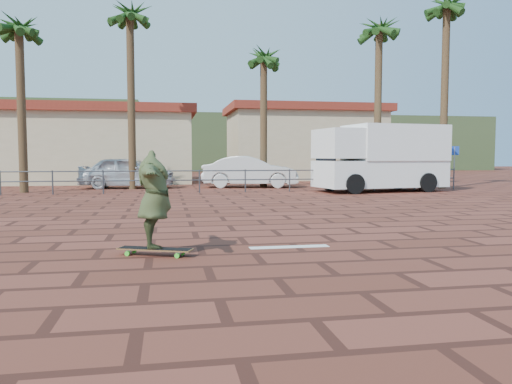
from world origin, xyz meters
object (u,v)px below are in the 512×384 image
longboard (155,249)px  car_silver (128,172)px  skateboarder (154,199)px  car_white (250,172)px  campervan (381,157)px

longboard → car_silver: bearing=117.7°
skateboarder → car_silver: (-1.70, 17.26, -0.11)m
car_white → car_silver: bearing=96.6°
longboard → car_white: size_ratio=0.25×
campervan → car_silver: bearing=151.6°
longboard → car_white: 17.47m
longboard → skateboarder: bearing=-101.6°
longboard → car_white: (4.36, 16.90, 0.70)m
car_silver → car_white: bearing=-88.8°
skateboarder → campervan: 16.26m
longboard → car_silver: size_ratio=0.27×
skateboarder → car_white: bearing=-18.6°
longboard → campervan: 16.31m
longboard → skateboarder: (-0.00, -0.00, 0.80)m
skateboarder → campervan: size_ratio=0.32×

